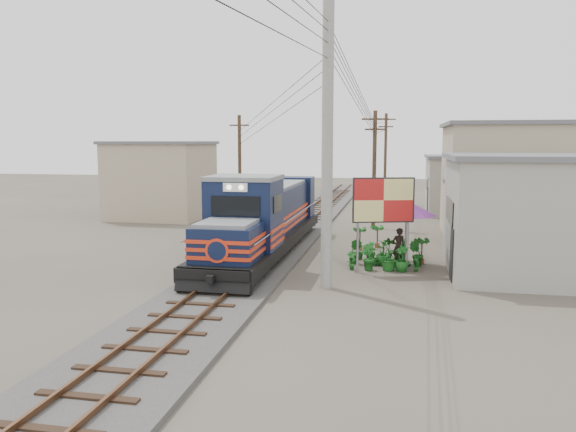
% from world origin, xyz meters
% --- Properties ---
extents(ground, '(120.00, 120.00, 0.00)m').
position_xyz_m(ground, '(0.00, 0.00, 0.00)').
color(ground, '#473F35').
rests_on(ground, ground).
extents(ballast, '(3.60, 70.00, 0.16)m').
position_xyz_m(ballast, '(0.00, 10.00, 0.08)').
color(ballast, '#595651').
rests_on(ballast, ground).
extents(track, '(1.15, 70.00, 0.12)m').
position_xyz_m(track, '(0.00, 10.00, 0.26)').
color(track, '#51331E').
rests_on(track, ground).
extents(locomotive, '(2.76, 14.98, 3.71)m').
position_xyz_m(locomotive, '(0.00, 4.71, 1.64)').
color(locomotive, black).
rests_on(locomotive, ground).
extents(utility_pole_main, '(0.40, 0.40, 10.00)m').
position_xyz_m(utility_pole_main, '(3.50, -0.50, 5.00)').
color(utility_pole_main, '#9E9B93').
rests_on(utility_pole_main, ground).
extents(wooden_pole_mid, '(1.60, 0.24, 7.00)m').
position_xyz_m(wooden_pole_mid, '(4.50, 14.00, 3.68)').
color(wooden_pole_mid, '#4C3826').
rests_on(wooden_pole_mid, ground).
extents(wooden_pole_far, '(1.60, 0.24, 7.50)m').
position_xyz_m(wooden_pole_far, '(4.80, 28.00, 3.93)').
color(wooden_pole_far, '#4C3826').
rests_on(wooden_pole_far, ground).
extents(wooden_pole_left, '(1.60, 0.24, 7.00)m').
position_xyz_m(wooden_pole_left, '(-5.00, 18.00, 3.68)').
color(wooden_pole_left, '#4C3826').
rests_on(wooden_pole_left, ground).
extents(power_lines, '(9.65, 19.00, 3.30)m').
position_xyz_m(power_lines, '(-0.14, 8.49, 7.56)').
color(power_lines, black).
rests_on(power_lines, ground).
extents(shophouse_front, '(7.35, 6.30, 4.70)m').
position_xyz_m(shophouse_front, '(11.50, 3.00, 2.36)').
color(shophouse_front, gray).
rests_on(shophouse_front, ground).
extents(shophouse_mid, '(8.40, 7.35, 6.20)m').
position_xyz_m(shophouse_mid, '(12.50, 12.00, 3.11)').
color(shophouse_mid, tan).
rests_on(shophouse_mid, ground).
extents(shophouse_back, '(6.30, 6.30, 4.20)m').
position_xyz_m(shophouse_back, '(11.00, 22.00, 2.11)').
color(shophouse_back, gray).
rests_on(shophouse_back, ground).
extents(shophouse_left, '(6.30, 6.30, 5.20)m').
position_xyz_m(shophouse_left, '(-10.00, 16.00, 2.61)').
color(shophouse_left, tan).
rests_on(shophouse_left, ground).
extents(billboard, '(2.40, 0.79, 3.80)m').
position_xyz_m(billboard, '(5.39, 2.29, 2.81)').
color(billboard, '#99999E').
rests_on(billboard, ground).
extents(market_umbrella, '(2.80, 2.80, 2.78)m').
position_xyz_m(market_umbrella, '(6.29, 3.70, 2.45)').
color(market_umbrella, black).
rests_on(market_umbrella, ground).
extents(vendor, '(0.70, 0.61, 1.61)m').
position_xyz_m(vendor, '(6.02, 3.68, 0.80)').
color(vendor, black).
rests_on(vendor, ground).
extents(plant_nursery, '(3.23, 3.09, 1.09)m').
position_xyz_m(plant_nursery, '(5.45, 3.41, 0.49)').
color(plant_nursery, '#195A1B').
rests_on(plant_nursery, ground).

